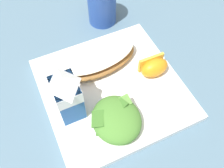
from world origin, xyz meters
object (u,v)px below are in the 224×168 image
Objects in this scene: cheesy_pizza_bread at (100,59)px; drinking_blue_cup at (102,6)px; green_salad_pile at (116,119)px; milk_carton at (67,94)px; orange_wedge_front at (154,67)px; white_plate at (112,89)px.

drinking_blue_cup reaches higher than cheesy_pizza_bread.
green_salad_pile is 0.91× the size of milk_carton.
cheesy_pizza_bread is 2.93× the size of orange_wedge_front.
white_plate is 4.63× the size of orange_wedge_front.
green_salad_pile is 0.30m from drinking_blue_cup.
milk_carton reaches higher than green_salad_pile.
drinking_blue_cup is at bearing -36.33° from milk_carton.
orange_wedge_front is at bearing -173.03° from drinking_blue_cup.
orange_wedge_front is (0.07, -0.12, -0.00)m from green_salad_pile.
green_salad_pile is 0.14m from orange_wedge_front.
orange_wedge_front is at bearing -86.82° from milk_carton.
milk_carton is (-0.02, 0.09, 0.07)m from white_plate.
orange_wedge_front reaches higher than white_plate.
white_plate is 2.80× the size of green_salad_pile.
orange_wedge_front is (0.01, -0.19, -0.04)m from milk_carton.
white_plate is 2.55× the size of milk_carton.
white_plate is 0.07m from cheesy_pizza_bread.
cheesy_pizza_bread is 1.61× the size of milk_carton.
milk_carton is (-0.08, 0.10, 0.04)m from cheesy_pizza_bread.
cheesy_pizza_bread is at bearing 53.65° from orange_wedge_front.
green_salad_pile reaches higher than white_plate.
green_salad_pile is at bearing -133.66° from milk_carton.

